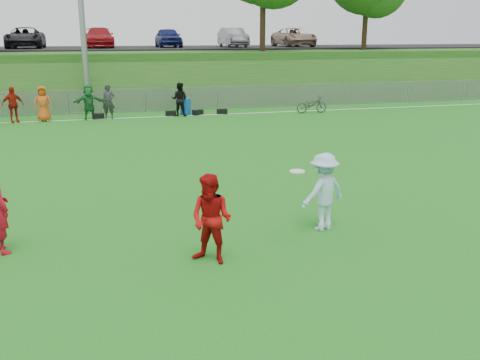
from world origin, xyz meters
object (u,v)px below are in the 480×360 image
object	(u,v)px
frisbee	(297,171)
player_red_center	(211,219)
bicycle	(312,105)
recycling_bin	(185,107)
player_blue	(324,192)

from	to	relation	value
frisbee	player_red_center	bearing A→B (deg)	-168.96
player_red_center	bicycle	size ratio (longest dim) A/B	0.99
player_red_center	recycling_bin	xyz separation A→B (m)	(2.73, 18.71, -0.42)
player_red_center	recycling_bin	size ratio (longest dim) A/B	2.02
player_red_center	bicycle	xyz separation A→B (m)	(9.29, 17.47, -0.39)
player_blue	frisbee	distance (m)	1.34
recycling_bin	bicycle	size ratio (longest dim) A/B	0.49
frisbee	bicycle	distance (m)	18.73
player_red_center	player_blue	bearing A→B (deg)	61.49
player_blue	frisbee	world-z (taller)	player_blue
recycling_bin	bicycle	world-z (taller)	bicycle
recycling_bin	player_red_center	bearing A→B (deg)	-98.30
player_red_center	frisbee	world-z (taller)	player_red_center
player_red_center	bicycle	distance (m)	19.79
frisbee	recycling_bin	bearing A→B (deg)	87.01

